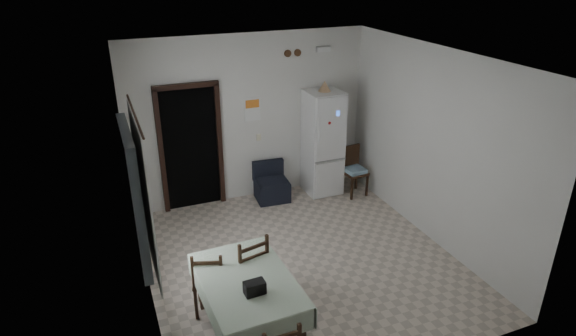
# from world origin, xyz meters

# --- Properties ---
(ground) EXTENTS (4.50, 4.50, 0.00)m
(ground) POSITION_xyz_m (0.00, 0.00, 0.00)
(ground) COLOR #C2B29F
(ground) RESTS_ON ground
(ceiling) EXTENTS (4.20, 4.50, 0.02)m
(ceiling) POSITION_xyz_m (0.00, 0.00, 2.90)
(ceiling) COLOR white
(ceiling) RESTS_ON ground
(wall_back) EXTENTS (4.20, 0.02, 2.90)m
(wall_back) POSITION_xyz_m (0.00, 2.25, 1.45)
(wall_back) COLOR silver
(wall_back) RESTS_ON ground
(wall_front) EXTENTS (4.20, 0.02, 2.90)m
(wall_front) POSITION_xyz_m (0.00, -2.25, 1.45)
(wall_front) COLOR silver
(wall_front) RESTS_ON ground
(wall_left) EXTENTS (0.02, 4.50, 2.90)m
(wall_left) POSITION_xyz_m (-2.10, 0.00, 1.45)
(wall_left) COLOR silver
(wall_left) RESTS_ON ground
(wall_right) EXTENTS (0.02, 4.50, 2.90)m
(wall_right) POSITION_xyz_m (2.10, 0.00, 1.45)
(wall_right) COLOR silver
(wall_right) RESTS_ON ground
(doorway) EXTENTS (1.06, 0.52, 2.22)m
(doorway) POSITION_xyz_m (-1.05, 2.45, 1.06)
(doorway) COLOR black
(doorway) RESTS_ON ground
(window_recess) EXTENTS (0.10, 1.20, 1.60)m
(window_recess) POSITION_xyz_m (-2.15, -0.20, 1.55)
(window_recess) COLOR silver
(window_recess) RESTS_ON ground
(curtain) EXTENTS (0.02, 1.45, 1.85)m
(curtain) POSITION_xyz_m (-2.04, -0.20, 1.55)
(curtain) COLOR silver
(curtain) RESTS_ON ground
(curtain_rod) EXTENTS (0.02, 1.60, 0.02)m
(curtain_rod) POSITION_xyz_m (-2.03, -0.20, 2.50)
(curtain_rod) COLOR black
(curtain_rod) RESTS_ON ground
(calendar) EXTENTS (0.28, 0.02, 0.40)m
(calendar) POSITION_xyz_m (0.05, 2.24, 1.62)
(calendar) COLOR white
(calendar) RESTS_ON ground
(calendar_image) EXTENTS (0.24, 0.01, 0.14)m
(calendar_image) POSITION_xyz_m (0.05, 2.23, 1.72)
(calendar_image) COLOR orange
(calendar_image) RESTS_ON ground
(light_switch) EXTENTS (0.08, 0.02, 0.12)m
(light_switch) POSITION_xyz_m (0.15, 2.24, 1.10)
(light_switch) COLOR beige
(light_switch) RESTS_ON ground
(vent_left) EXTENTS (0.12, 0.03, 0.12)m
(vent_left) POSITION_xyz_m (0.70, 2.23, 2.52)
(vent_left) COLOR #523520
(vent_left) RESTS_ON ground
(vent_right) EXTENTS (0.12, 0.03, 0.12)m
(vent_right) POSITION_xyz_m (0.88, 2.23, 2.52)
(vent_right) COLOR #523520
(vent_right) RESTS_ON ground
(emergency_light) EXTENTS (0.25, 0.07, 0.09)m
(emergency_light) POSITION_xyz_m (1.35, 2.21, 2.55)
(emergency_light) COLOR white
(emergency_light) RESTS_ON ground
(fridge) EXTENTS (0.61, 0.61, 1.89)m
(fridge) POSITION_xyz_m (1.25, 1.93, 0.95)
(fridge) COLOR silver
(fridge) RESTS_ON ground
(tan_cone) EXTENTS (0.24, 0.24, 0.18)m
(tan_cone) POSITION_xyz_m (1.26, 1.94, 1.98)
(tan_cone) COLOR tan
(tan_cone) RESTS_ON fridge
(navy_seat) EXTENTS (0.60, 0.59, 0.68)m
(navy_seat) POSITION_xyz_m (0.27, 1.93, 0.34)
(navy_seat) COLOR black
(navy_seat) RESTS_ON ground
(corner_chair) EXTENTS (0.43, 0.43, 0.90)m
(corner_chair) POSITION_xyz_m (1.74, 1.57, 0.45)
(corner_chair) COLOR black
(corner_chair) RESTS_ON ground
(dining_table) EXTENTS (1.01, 1.50, 0.77)m
(dining_table) POSITION_xyz_m (-1.14, -1.10, 0.38)
(dining_table) COLOR #B1C4A8
(dining_table) RESTS_ON ground
(black_bag) EXTENTS (0.23, 0.14, 0.14)m
(black_bag) POSITION_xyz_m (-1.14, -1.37, 0.84)
(black_bag) COLOR black
(black_bag) RESTS_ON dining_table
(dining_chair_far_left) EXTENTS (0.48, 0.48, 0.89)m
(dining_chair_far_left) POSITION_xyz_m (-1.44, -0.54, 0.44)
(dining_chair_far_left) COLOR black
(dining_chair_far_left) RESTS_ON ground
(dining_chair_far_right) EXTENTS (0.52, 0.52, 1.01)m
(dining_chair_far_right) POSITION_xyz_m (-0.98, -0.57, 0.50)
(dining_chair_far_right) COLOR black
(dining_chair_far_right) RESTS_ON ground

